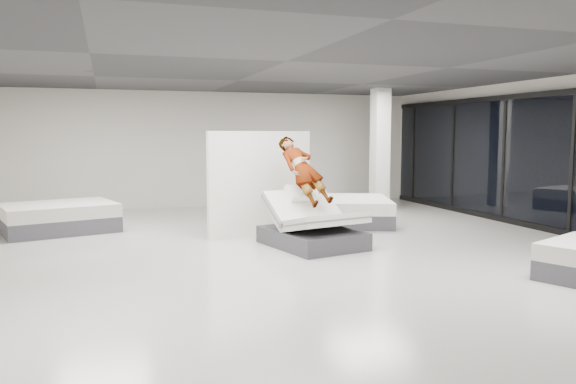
{
  "coord_description": "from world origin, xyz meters",
  "views": [
    {
      "loc": [
        -2.82,
        -8.74,
        2.05
      ],
      "look_at": [
        0.26,
        0.76,
        1.0
      ],
      "focal_mm": 35.0,
      "sensor_mm": 36.0,
      "label": 1
    }
  ],
  "objects_px": {
    "column": "(380,150)",
    "divider_panel": "(261,183)",
    "flat_bed_right_far": "(353,211)",
    "flat_bed_left_far": "(59,218)",
    "person": "(303,182)",
    "remote": "(324,194)",
    "hero_bed": "(312,228)"
  },
  "relations": [
    {
      "from": "column",
      "to": "flat_bed_right_far",
      "type": "bearing_deg",
      "value": -132.06
    },
    {
      "from": "divider_panel",
      "to": "flat_bed_left_far",
      "type": "height_order",
      "value": "divider_panel"
    },
    {
      "from": "flat_bed_right_far",
      "to": "flat_bed_left_far",
      "type": "distance_m",
      "value": 6.36
    },
    {
      "from": "hero_bed",
      "to": "person",
      "type": "height_order",
      "value": "person"
    },
    {
      "from": "flat_bed_left_far",
      "to": "column",
      "type": "distance_m",
      "value": 7.94
    },
    {
      "from": "person",
      "to": "flat_bed_left_far",
      "type": "distance_m",
      "value": 5.28
    },
    {
      "from": "column",
      "to": "divider_panel",
      "type": "bearing_deg",
      "value": -148.45
    },
    {
      "from": "person",
      "to": "flat_bed_left_far",
      "type": "xyz_separation_m",
      "value": [
        -4.42,
        2.77,
        -0.85
      ]
    },
    {
      "from": "flat_bed_right_far",
      "to": "hero_bed",
      "type": "bearing_deg",
      "value": -129.71
    },
    {
      "from": "divider_panel",
      "to": "flat_bed_right_far",
      "type": "bearing_deg",
      "value": 3.06
    },
    {
      "from": "flat_bed_left_far",
      "to": "hero_bed",
      "type": "bearing_deg",
      "value": -34.43
    },
    {
      "from": "remote",
      "to": "divider_panel",
      "type": "distance_m",
      "value": 1.65
    },
    {
      "from": "divider_panel",
      "to": "person",
      "type": "bearing_deg",
      "value": -80.17
    },
    {
      "from": "flat_bed_left_far",
      "to": "column",
      "type": "xyz_separation_m",
      "value": [
        7.79,
        0.76,
        1.3
      ]
    },
    {
      "from": "divider_panel",
      "to": "flat_bed_left_far",
      "type": "relative_size",
      "value": 0.91
    },
    {
      "from": "divider_panel",
      "to": "column",
      "type": "xyz_separation_m",
      "value": [
        3.88,
        2.38,
        0.55
      ]
    },
    {
      "from": "person",
      "to": "column",
      "type": "bearing_deg",
      "value": 33.19
    },
    {
      "from": "divider_panel",
      "to": "column",
      "type": "height_order",
      "value": "column"
    },
    {
      "from": "divider_panel",
      "to": "hero_bed",
      "type": "bearing_deg",
      "value": -82.28
    },
    {
      "from": "hero_bed",
      "to": "column",
      "type": "bearing_deg",
      "value": 49.25
    },
    {
      "from": "column",
      "to": "hero_bed",
      "type": "bearing_deg",
      "value": -130.75
    },
    {
      "from": "hero_bed",
      "to": "flat_bed_right_far",
      "type": "distance_m",
      "value": 2.83
    },
    {
      "from": "person",
      "to": "column",
      "type": "distance_m",
      "value": 4.91
    },
    {
      "from": "person",
      "to": "flat_bed_left_far",
      "type": "height_order",
      "value": "person"
    },
    {
      "from": "person",
      "to": "remote",
      "type": "distance_m",
      "value": 0.46
    },
    {
      "from": "flat_bed_right_far",
      "to": "column",
      "type": "height_order",
      "value": "column"
    },
    {
      "from": "flat_bed_right_far",
      "to": "column",
      "type": "relative_size",
      "value": 0.78
    },
    {
      "from": "person",
      "to": "flat_bed_right_far",
      "type": "distance_m",
      "value": 2.79
    },
    {
      "from": "person",
      "to": "divider_panel",
      "type": "height_order",
      "value": "divider_panel"
    },
    {
      "from": "person",
      "to": "flat_bed_right_far",
      "type": "relative_size",
      "value": 0.66
    },
    {
      "from": "hero_bed",
      "to": "divider_panel",
      "type": "height_order",
      "value": "divider_panel"
    },
    {
      "from": "remote",
      "to": "flat_bed_left_far",
      "type": "distance_m",
      "value": 5.65
    }
  ]
}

